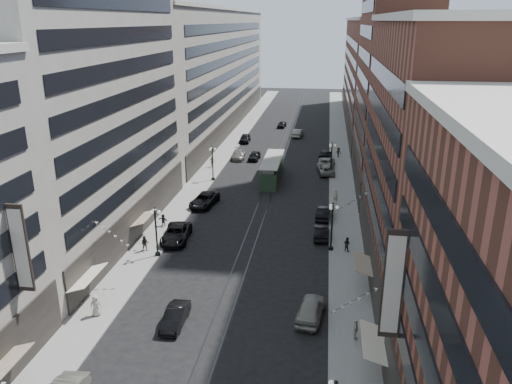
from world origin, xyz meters
The scene contains 37 objects.
ground centered at (0.00, 60.00, 0.00)m, with size 220.00×220.00×0.00m, color black.
sidewalk_west centered at (-11.00, 70.00, 0.07)m, with size 4.00×180.00×0.15m, color gray.
sidewalk_east centered at (11.00, 70.00, 0.07)m, with size 4.00×180.00×0.15m, color gray.
rail_west centered at (-0.70, 70.00, 0.01)m, with size 0.12×180.00×0.02m, color #2D2D33.
rail_east centered at (0.70, 70.00, 0.01)m, with size 0.12×180.00×0.02m, color #2D2D33.
building_west_mid centered at (-17.00, 33.00, 14.00)m, with size 8.00×36.00×28.00m, color #A59F92.
building_west_far centered at (-17.00, 96.00, 13.00)m, with size 8.00×90.00×26.00m, color #A59F92.
building_east_mid centered at (17.00, 28.00, 12.00)m, with size 8.00×30.00×24.00m, color brown.
building_east_tower centered at (17.00, 56.00, 21.00)m, with size 8.00×26.00×42.00m, color brown.
building_east_far centered at (17.00, 105.00, 12.00)m, with size 8.00×72.00×24.00m, color brown.
lamppost_sw_far centered at (-9.20, 28.00, 3.10)m, with size 1.03×1.14×5.52m.
lamppost_sw_mid centered at (-9.20, 55.00, 3.10)m, with size 1.03×1.14×5.52m.
lamppost_se_far centered at (9.20, 32.00, 3.10)m, with size 1.03×1.14×5.52m.
lamppost_se_mid centered at (9.20, 60.00, 3.10)m, with size 1.03×1.14×5.52m.
streetcar centered at (0.00, 56.69, 1.60)m, with size 2.78×12.55×3.47m.
car_2 centered at (-8.40, 32.25, 0.86)m, with size 2.84×6.17×1.71m, color black.
car_4 centered at (7.48, 18.52, 0.89)m, with size 2.09×5.20×1.77m, color gray.
car_5 centered at (-3.64, 16.04, 0.74)m, with size 1.56×4.48×1.47m, color black.
pedestrian_1 centered at (-10.64, 16.16, 1.11)m, with size 0.94×0.51×1.92m, color #AEA290.
pedestrian_2 centered at (-10.87, 28.83, 1.02)m, with size 0.85×0.47×1.75m, color black.
pedestrian_4 centered at (11.09, 15.84, 1.00)m, with size 1.00×0.45×1.71m, color #BEB49D.
car_7 centered at (-7.90, 43.84, 0.83)m, with size 2.77×6.00×1.67m, color black.
car_8 centered at (-7.49, 68.61, 0.79)m, with size 2.23×5.48×1.59m, color #636058.
car_9 centered at (-8.40, 81.53, 0.85)m, with size 2.00×4.98×1.70m, color black.
car_10 centered at (8.40, 41.36, 0.79)m, with size 1.68×4.81×1.59m, color black.
car_11 centered at (8.40, 61.04, 0.74)m, with size 2.46×5.33×1.48m, color slate.
car_12 centered at (8.17, 71.25, 0.73)m, with size 2.05×5.05×1.47m, color black.
car_13 centered at (-4.50, 68.20, 0.75)m, with size 1.78×4.42×1.51m, color black.
car_14 centered at (2.20, 88.20, 0.85)m, with size 1.80×5.18×1.71m, color gray.
pedestrian_5 centered at (-11.14, 35.93, 0.91)m, with size 1.40×0.40×1.51m, color black.
pedestrian_6 centered at (-10.92, 62.10, 1.12)m, with size 1.14×0.52×1.94m, color #9F9683.
pedestrian_7 centered at (10.92, 31.96, 0.95)m, with size 0.77×0.43×1.59m, color black.
pedestrian_8 centered at (9.82, 47.30, 1.12)m, with size 0.71×0.46×1.94m, color #B3AA94.
pedestrian_9 centered at (10.61, 71.76, 1.04)m, with size 1.15×0.48×1.79m, color black.
car_extra_0 centered at (-2.20, 97.82, 0.72)m, with size 1.69×4.21×1.43m, color black.
car_extra_1 centered at (8.09, 35.35, 0.75)m, with size 1.58×4.54×1.50m, color black.
car_extra_2 centered at (8.40, 65.34, 0.83)m, with size 2.77×6.00×1.67m, color gray.
Camera 1 is at (8.00, -18.42, 24.04)m, focal length 35.00 mm.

